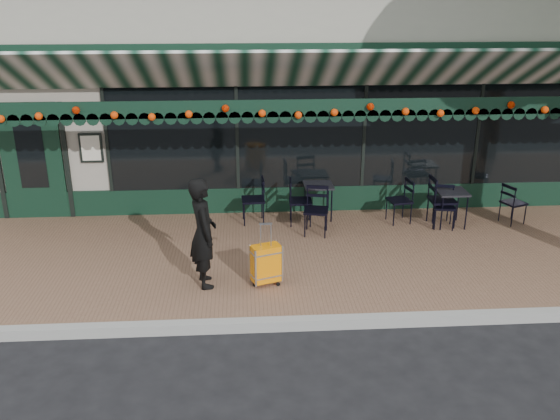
{
  "coord_description": "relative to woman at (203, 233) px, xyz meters",
  "views": [
    {
      "loc": [
        -0.9,
        -6.9,
        4.25
      ],
      "look_at": [
        -0.35,
        1.6,
        1.07
      ],
      "focal_mm": 38.0,
      "sensor_mm": 36.0,
      "label": 1
    }
  ],
  "objects": [
    {
      "name": "ground",
      "position": [
        1.5,
        -1.0,
        -0.96
      ],
      "size": [
        80.0,
        80.0,
        0.0
      ],
      "primitive_type": "plane",
      "color": "black",
      "rests_on": "ground"
    },
    {
      "name": "restaurant_building",
      "position": [
        1.5,
        6.84,
        1.31
      ],
      "size": [
        12.0,
        9.6,
        4.5
      ],
      "color": "#A49D8E",
      "rests_on": "ground"
    },
    {
      "name": "curb",
      "position": [
        1.5,
        -1.08,
        -0.89
      ],
      "size": [
        18.0,
        0.16,
        0.15
      ],
      "primitive_type": "cube",
      "color": "#9E9E99",
      "rests_on": "ground"
    },
    {
      "name": "sidewalk",
      "position": [
        1.5,
        1.0,
        -0.89
      ],
      "size": [
        18.0,
        4.0,
        0.15
      ],
      "primitive_type": "cube",
      "color": "brown",
      "rests_on": "ground"
    },
    {
      "name": "chair_a_front",
      "position": [
        4.22,
        1.96,
        -0.42
      ],
      "size": [
        0.46,
        0.46,
        0.78
      ],
      "primitive_type": null,
      "rotation": [
        0.0,
        0.0,
        -0.2
      ],
      "color": "black",
      "rests_on": "sidewalk"
    },
    {
      "name": "chair_a_right",
      "position": [
        4.22,
        2.08,
        -0.34
      ],
      "size": [
        0.47,
        0.47,
        0.94
      ],
      "primitive_type": null,
      "rotation": [
        0.0,
        0.0,
        1.58
      ],
      "color": "black",
      "rests_on": "sidewalk"
    },
    {
      "name": "chair_a_extra",
      "position": [
        5.58,
        2.1,
        -0.43
      ],
      "size": [
        0.5,
        0.5,
        0.77
      ],
      "primitive_type": null,
      "rotation": [
        0.0,
        0.0,
        1.93
      ],
      "color": "black",
      "rests_on": "sidewalk"
    },
    {
      "name": "suitcase",
      "position": [
        0.9,
        -0.05,
        -0.49
      ],
      "size": [
        0.47,
        0.36,
        0.96
      ],
      "rotation": [
        0.0,
        0.0,
        0.35
      ],
      "color": "orange",
      "rests_on": "sidewalk"
    },
    {
      "name": "cafe_table_b",
      "position": [
        2.0,
        2.59,
        -0.22
      ],
      "size": [
        0.54,
        0.54,
        0.67
      ],
      "color": "black",
      "rests_on": "sidewalk"
    },
    {
      "name": "cafe_table_a",
      "position": [
        4.36,
        2.05,
        -0.21
      ],
      "size": [
        0.54,
        0.54,
        0.67
      ],
      "color": "black",
      "rests_on": "sidewalk"
    },
    {
      "name": "chair_a_left",
      "position": [
        3.48,
        2.28,
        -0.4
      ],
      "size": [
        0.48,
        0.48,
        0.83
      ],
      "primitive_type": null,
      "rotation": [
        0.0,
        0.0,
        -1.39
      ],
      "color": "black",
      "rests_on": "sidewalk"
    },
    {
      "name": "chair_b_front",
      "position": [
        1.86,
        1.8,
        -0.38
      ],
      "size": [
        0.51,
        0.51,
        0.87
      ],
      "primitive_type": null,
      "rotation": [
        0.0,
        0.0,
        -0.21
      ],
      "color": "black",
      "rests_on": "sidewalk"
    },
    {
      "name": "chair_b_left",
      "position": [
        0.77,
        2.44,
        -0.38
      ],
      "size": [
        0.45,
        0.45,
        0.87
      ],
      "primitive_type": null,
      "rotation": [
        0.0,
        0.0,
        -1.52
      ],
      "color": "black",
      "rests_on": "sidewalk"
    },
    {
      "name": "woman",
      "position": [
        0.0,
        0.0,
        0.0
      ],
      "size": [
        0.52,
        0.67,
        1.63
      ],
      "primitive_type": "imported",
      "rotation": [
        0.0,
        0.0,
        1.81
      ],
      "color": "black",
      "rests_on": "sidewalk"
    },
    {
      "name": "chair_b_right",
      "position": [
        1.64,
        2.32,
        -0.38
      ],
      "size": [
        0.45,
        0.45,
        0.86
      ],
      "primitive_type": null,
      "rotation": [
        0.0,
        0.0,
        1.52
      ],
      "color": "black",
      "rests_on": "sidewalk"
    }
  ]
}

